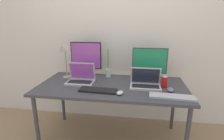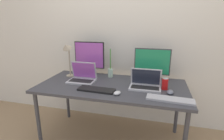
% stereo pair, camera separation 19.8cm
% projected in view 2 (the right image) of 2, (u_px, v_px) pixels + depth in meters
% --- Properties ---
extents(ground_plane, '(16.00, 16.00, 0.00)m').
position_uv_depth(ground_plane, '(112.00, 139.00, 2.24)').
color(ground_plane, '#9E7F5B').
extents(wall_back, '(7.00, 0.08, 2.60)m').
position_uv_depth(wall_back, '(122.00, 33.00, 2.43)').
color(wall_back, silver).
rests_on(wall_back, ground).
extents(work_desk, '(1.70, 0.81, 0.74)m').
position_uv_depth(work_desk, '(112.00, 89.00, 2.05)').
color(work_desk, '#424247').
rests_on(work_desk, ground).
extents(monitor_left, '(0.41, 0.18, 0.45)m').
position_uv_depth(monitor_left, '(89.00, 57.00, 2.36)').
color(monitor_left, black).
rests_on(monitor_left, work_desk).
extents(monitor_center, '(0.43, 0.19, 0.40)m').
position_uv_depth(monitor_center, '(152.00, 64.00, 2.14)').
color(monitor_center, '#38383D').
rests_on(monitor_center, work_desk).
extents(laptop_silver, '(0.32, 0.23, 0.24)m').
position_uv_depth(laptop_silver, '(82.00, 77.00, 2.15)').
color(laptop_silver, '#B7B7BC').
rests_on(laptop_silver, work_desk).
extents(laptop_secondary, '(0.34, 0.21, 0.22)m').
position_uv_depth(laptop_secondary, '(145.00, 84.00, 1.93)').
color(laptop_secondary, silver).
rests_on(laptop_secondary, work_desk).
extents(keyboard_main, '(0.45, 0.15, 0.02)m').
position_uv_depth(keyboard_main, '(170.00, 99.00, 1.64)').
color(keyboard_main, '#B2B2B7').
rests_on(keyboard_main, work_desk).
extents(keyboard_aux, '(0.40, 0.15, 0.02)m').
position_uv_depth(keyboard_aux, '(96.00, 90.00, 1.87)').
color(keyboard_aux, black).
rests_on(keyboard_aux, work_desk).
extents(mouse_by_keyboard, '(0.09, 0.11, 0.04)m').
position_uv_depth(mouse_by_keyboard, '(117.00, 93.00, 1.76)').
color(mouse_by_keyboard, silver).
rests_on(mouse_by_keyboard, work_desk).
extents(mouse_by_laptop, '(0.08, 0.12, 0.03)m').
position_uv_depth(mouse_by_laptop, '(170.00, 92.00, 1.79)').
color(mouse_by_laptop, slate).
rests_on(mouse_by_laptop, work_desk).
extents(soda_can_near_keyboard, '(0.07, 0.07, 0.13)m').
position_uv_depth(soda_can_near_keyboard, '(165.00, 84.00, 1.89)').
color(soda_can_near_keyboard, red).
rests_on(soda_can_near_keyboard, work_desk).
extents(bamboo_vase, '(0.07, 0.07, 0.38)m').
position_uv_depth(bamboo_vase, '(110.00, 72.00, 2.30)').
color(bamboo_vase, '#B2D1B7').
rests_on(bamboo_vase, work_desk).
extents(desk_lamp, '(0.11, 0.18, 0.46)m').
position_uv_depth(desk_lamp, '(67.00, 53.00, 2.23)').
color(desk_lamp, tan).
rests_on(desk_lamp, work_desk).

